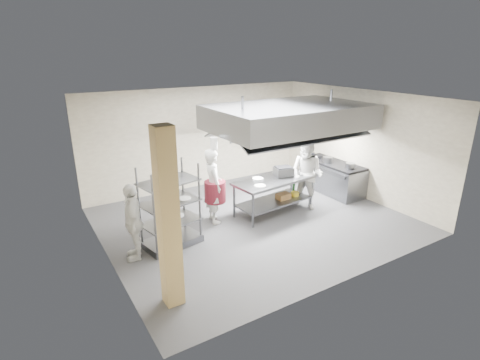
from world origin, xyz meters
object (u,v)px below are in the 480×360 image
griddle (283,172)px  chef_plating (133,222)px  island (274,196)px  cooking_range (332,178)px  chef_line (307,175)px  pass_rack (170,206)px  stockpot (328,160)px  chef_head (213,186)px

griddle → chef_plating: bearing=-162.3°
island → cooking_range: bearing=1.9°
island → chef_line: size_ratio=1.16×
island → griddle: griddle is taller
pass_rack → stockpot: (5.06, 0.59, 0.09)m
island → griddle: (0.34, 0.08, 0.57)m
chef_head → pass_rack: bearing=123.1°
chef_head → griddle: (1.92, -0.26, 0.10)m
chef_head → griddle: size_ratio=4.04×
chef_head → stockpot: chef_head is taller
cooking_range → chef_line: bearing=-159.9°
chef_plating → stockpot: 5.93m
island → cooking_range: size_ratio=1.08×
chef_head → chef_line: bearing=-93.0°
cooking_range → chef_plating: size_ratio=1.26×
stockpot → griddle: bearing=-171.6°
pass_rack → cooking_range: bearing=-5.5°
island → chef_plating: chef_plating is taller
chef_plating → chef_line: bearing=108.2°
pass_rack → cooking_range: (5.26, 0.56, -0.48)m
griddle → island: bearing=-154.9°
pass_rack → stockpot: size_ratio=6.77×
island → pass_rack: (-2.90, -0.23, 0.44)m
chef_line → griddle: size_ratio=4.11×
chef_line → griddle: (-0.54, 0.30, 0.09)m
chef_head → chef_line: 2.52m
pass_rack → chef_plating: 0.84m
chef_head → island: bearing=-92.4°
pass_rack → chef_head: chef_head is taller
chef_plating → griddle: size_ratio=3.49×
island → chef_head: bearing=162.0°
cooking_range → chef_head: chef_head is taller
chef_plating → griddle: bearing=112.6°
chef_head → chef_line: size_ratio=0.98×
chef_line → stockpot: size_ratio=7.03×
cooking_range → griddle: (-2.02, -0.24, 0.60)m
island → chef_line: chef_line is taller
chef_head → chef_line: (2.45, -0.56, 0.01)m
pass_rack → stockpot: bearing=-5.0°
island → griddle: 0.67m
island → chef_plating: (-3.72, -0.34, 0.34)m
pass_rack → chef_head: 1.44m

